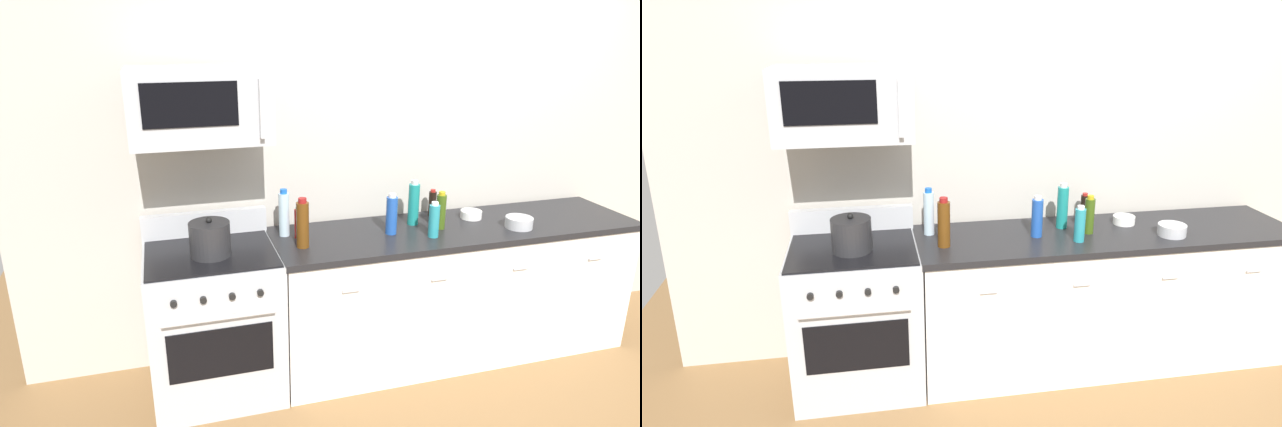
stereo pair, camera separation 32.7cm
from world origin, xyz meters
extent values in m
plane|color=olive|center=(0.00, 0.00, 0.00)|extent=(6.61, 6.61, 0.00)
cube|color=#B7B2A8|center=(0.00, 0.41, 1.35)|extent=(5.51, 0.10, 2.70)
cube|color=white|center=(0.00, 0.00, 0.44)|extent=(2.39, 0.62, 0.88)
cube|color=black|center=(0.00, 0.00, 0.90)|extent=(2.42, 0.65, 0.04)
cube|color=black|center=(0.00, -0.28, 0.05)|extent=(2.39, 0.02, 0.10)
cylinder|color=silver|center=(-0.84, -0.32, 0.72)|extent=(0.10, 0.02, 0.02)
cylinder|color=silver|center=(-0.28, -0.32, 0.72)|extent=(0.10, 0.02, 0.02)
cylinder|color=silver|center=(0.28, -0.32, 0.72)|extent=(0.10, 0.02, 0.02)
cylinder|color=silver|center=(0.84, -0.32, 0.72)|extent=(0.10, 0.02, 0.02)
cube|color=#B7BABF|center=(-1.59, 0.00, 0.46)|extent=(0.76, 0.64, 0.91)
cube|color=black|center=(-1.59, -0.32, 0.45)|extent=(0.58, 0.01, 0.30)
cylinder|color=#B7BABF|center=(-1.59, -0.35, 0.68)|extent=(0.61, 0.02, 0.02)
cube|color=#B7BABF|center=(-1.59, 0.29, 0.99)|extent=(0.76, 0.06, 0.16)
cube|color=black|center=(-1.59, 0.00, 0.92)|extent=(0.73, 0.61, 0.01)
cylinder|color=black|center=(-1.81, -0.33, 0.79)|extent=(0.04, 0.02, 0.04)
cylinder|color=black|center=(-1.66, -0.33, 0.79)|extent=(0.04, 0.02, 0.04)
cylinder|color=black|center=(-1.51, -0.33, 0.79)|extent=(0.04, 0.02, 0.04)
cylinder|color=black|center=(-1.36, -0.33, 0.79)|extent=(0.04, 0.02, 0.04)
cube|color=#B7BABF|center=(-1.59, 0.05, 1.75)|extent=(0.74, 0.40, 0.40)
cube|color=black|center=(-1.64, -0.15, 1.78)|extent=(0.48, 0.01, 0.22)
cube|color=#B7BABF|center=(-1.29, -0.17, 1.75)|extent=(0.02, 0.04, 0.30)
cylinder|color=#1E4CA5|center=(-0.47, -0.01, 1.04)|extent=(0.07, 0.07, 0.24)
cylinder|color=silver|center=(-0.47, -0.01, 1.17)|extent=(0.05, 0.05, 0.02)
cylinder|color=black|center=(-0.06, 0.24, 1.00)|extent=(0.05, 0.05, 0.17)
cylinder|color=maroon|center=(-0.06, 0.24, 1.09)|extent=(0.03, 0.03, 0.02)
cylinder|color=#385114|center=(-0.13, -0.01, 1.03)|extent=(0.06, 0.06, 0.22)
cylinder|color=#B29919|center=(-0.13, -0.01, 1.15)|extent=(0.04, 0.04, 0.02)
cylinder|color=#B21914|center=(-1.04, 0.08, 1.01)|extent=(0.05, 0.05, 0.18)
cylinder|color=#19721E|center=(-1.04, 0.08, 1.11)|extent=(0.03, 0.03, 0.02)
cylinder|color=#197F7A|center=(-0.26, 0.11, 1.05)|extent=(0.07, 0.07, 0.27)
cylinder|color=beige|center=(-0.26, 0.11, 1.20)|extent=(0.05, 0.05, 0.03)
cylinder|color=teal|center=(-0.24, -0.13, 1.02)|extent=(0.06, 0.06, 0.20)
cylinder|color=white|center=(-0.24, -0.13, 1.13)|extent=(0.04, 0.04, 0.02)
cylinder|color=silver|center=(-1.12, 0.14, 1.06)|extent=(0.07, 0.07, 0.27)
cylinder|color=blue|center=(-1.12, 0.14, 1.20)|extent=(0.04, 0.04, 0.03)
cylinder|color=#59330F|center=(-1.05, -0.07, 1.06)|extent=(0.08, 0.08, 0.27)
cylinder|color=maroon|center=(-1.05, -0.07, 1.21)|extent=(0.05, 0.05, 0.03)
cylinder|color=white|center=(0.16, 0.11, 0.95)|extent=(0.14, 0.14, 0.05)
torus|color=white|center=(0.16, 0.11, 0.97)|extent=(0.14, 0.14, 0.01)
cylinder|color=white|center=(0.16, 0.11, 0.92)|extent=(0.08, 0.08, 0.01)
cylinder|color=#B2B5BA|center=(0.36, -0.14, 0.95)|extent=(0.17, 0.17, 0.07)
torus|color=#B2B5BA|center=(0.36, -0.14, 0.99)|extent=(0.17, 0.17, 0.01)
cylinder|color=#B2B5BA|center=(0.36, -0.14, 0.93)|extent=(0.09, 0.09, 0.01)
cylinder|color=#262628|center=(-1.59, -0.05, 1.02)|extent=(0.23, 0.23, 0.20)
sphere|color=black|center=(-1.59, -0.05, 1.13)|extent=(0.04, 0.04, 0.04)
camera|label=1|loc=(-1.80, -3.03, 2.17)|focal=31.44mm
camera|label=2|loc=(-1.48, -3.11, 2.17)|focal=31.44mm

